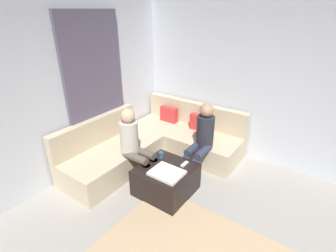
{
  "coord_description": "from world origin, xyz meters",
  "views": [
    {
      "loc": [
        0.4,
        -1.24,
        2.5
      ],
      "look_at": [
        -1.63,
        1.63,
        0.85
      ],
      "focal_mm": 26.74,
      "sensor_mm": 36.0,
      "label": 1
    }
  ],
  "objects": [
    {
      "name": "person_on_couch_side",
      "position": [
        -1.93,
        1.17,
        0.66
      ],
      "size": [
        0.6,
        0.3,
        1.2
      ],
      "rotation": [
        0.0,
        0.0,
        -1.57
      ],
      "color": "brown",
      "rests_on": "ground_plane"
    },
    {
      "name": "person_on_couch_back",
      "position": [
        -1.18,
        1.93,
        0.66
      ],
      "size": [
        0.3,
        0.6,
        1.2
      ],
      "rotation": [
        0.0,
        0.0,
        3.14
      ],
      "color": "#2D3347",
      "rests_on": "ground_plane"
    },
    {
      "name": "game_remote",
      "position": [
        -1.19,
        1.42,
        0.43
      ],
      "size": [
        0.05,
        0.15,
        0.02
      ],
      "primitive_type": "cube",
      "color": "white",
      "rests_on": "ottoman"
    },
    {
      "name": "coffee_mug",
      "position": [
        -1.59,
        1.38,
        0.47
      ],
      "size": [
        0.08,
        0.08,
        0.1
      ],
      "primitive_type": "cylinder",
      "color": "#334C72",
      "rests_on": "ottoman"
    },
    {
      "name": "sectional_couch",
      "position": [
        -2.08,
        1.88,
        0.28
      ],
      "size": [
        2.1,
        2.55,
        0.87
      ],
      "color": "#C6B593",
      "rests_on": "ground_plane"
    },
    {
      "name": "wall_back",
      "position": [
        0.0,
        2.94,
        1.35
      ],
      "size": [
        6.0,
        0.12,
        2.7
      ],
      "primitive_type": "cube",
      "color": "silver",
      "rests_on": "ground_plane"
    },
    {
      "name": "wall_left",
      "position": [
        -2.94,
        0.0,
        1.35
      ],
      "size": [
        0.12,
        6.0,
        2.7
      ],
      "primitive_type": "cube",
      "color": "silver",
      "rests_on": "ground_plane"
    },
    {
      "name": "folded_blanket",
      "position": [
        -1.27,
        1.08,
        0.44
      ],
      "size": [
        0.44,
        0.36,
        0.04
      ],
      "primitive_type": "cube",
      "color": "white",
      "rests_on": "ottoman"
    },
    {
      "name": "ottoman",
      "position": [
        -1.37,
        1.2,
        0.21
      ],
      "size": [
        0.76,
        0.76,
        0.42
      ],
      "primitive_type": "cube",
      "color": "black",
      "rests_on": "ground_plane"
    },
    {
      "name": "curtain_panel",
      "position": [
        -2.84,
        1.3,
        1.25
      ],
      "size": [
        0.06,
        1.1,
        2.5
      ],
      "primitive_type": "cube",
      "color": "#595166",
      "rests_on": "ground_plane"
    }
  ]
}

